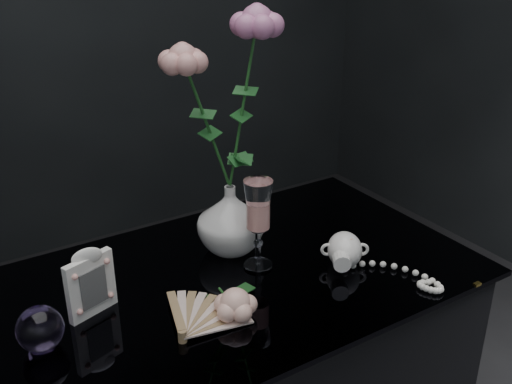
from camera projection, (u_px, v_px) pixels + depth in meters
vase at (230, 219)px, 1.27m from camera, size 0.18×0.18×0.15m
wine_glass at (258, 225)px, 1.20m from camera, size 0.08×0.08×0.19m
picture_frame at (90, 281)px, 1.07m from camera, size 0.12×0.10×0.14m
paperweight at (40, 329)px, 0.99m from camera, size 0.10×0.10×0.08m
paper_fan at (182, 335)px, 1.01m from camera, size 0.31×0.27×0.03m
loose_rose at (235, 304)px, 1.07m from camera, size 0.18×0.20×0.06m
pearl_jar at (345, 248)px, 1.23m from camera, size 0.35×0.35×0.07m
roses at (227, 96)px, 1.16m from camera, size 0.24×0.11×0.41m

